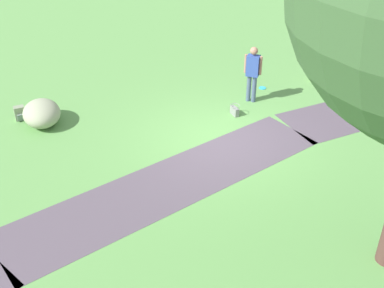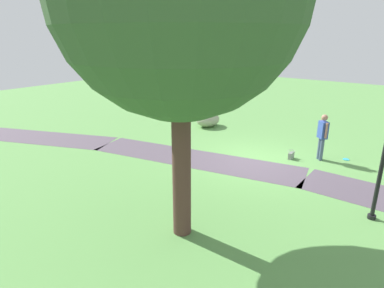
{
  "view_description": "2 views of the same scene",
  "coord_description": "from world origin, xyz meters",
  "px_view_note": "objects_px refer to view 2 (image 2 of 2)",
  "views": [
    {
      "loc": [
        5.4,
        9.48,
        6.74
      ],
      "look_at": [
        1.29,
        0.91,
        0.73
      ],
      "focal_mm": 45.75,
      "sensor_mm": 36.0,
      "label": 1
    },
    {
      "loc": [
        -4.9,
        10.22,
        4.37
      ],
      "look_at": [
        1.63,
        1.66,
        0.75
      ],
      "focal_mm": 30.5,
      "sensor_mm": 36.0,
      "label": 2
    }
  ],
  "objects_px": {
    "backpack_by_boulder": "(206,119)",
    "frisbee_on_grass": "(346,159)",
    "lawn_boulder": "(208,120)",
    "woman_with_handbag": "(323,134)",
    "handbag_on_grass": "(291,155)"
  },
  "relations": [
    {
      "from": "woman_with_handbag",
      "to": "lawn_boulder",
      "type": "bearing_deg",
      "value": -12.38
    },
    {
      "from": "frisbee_on_grass",
      "to": "handbag_on_grass",
      "type": "bearing_deg",
      "value": 34.17
    },
    {
      "from": "lawn_boulder",
      "to": "backpack_by_boulder",
      "type": "height_order",
      "value": "lawn_boulder"
    },
    {
      "from": "backpack_by_boulder",
      "to": "frisbee_on_grass",
      "type": "bearing_deg",
      "value": 170.26
    },
    {
      "from": "lawn_boulder",
      "to": "handbag_on_grass",
      "type": "height_order",
      "value": "lawn_boulder"
    },
    {
      "from": "lawn_boulder",
      "to": "frisbee_on_grass",
      "type": "height_order",
      "value": "lawn_boulder"
    },
    {
      "from": "frisbee_on_grass",
      "to": "woman_with_handbag",
      "type": "bearing_deg",
      "value": 36.39
    },
    {
      "from": "woman_with_handbag",
      "to": "handbag_on_grass",
      "type": "bearing_deg",
      "value": 32.03
    },
    {
      "from": "woman_with_handbag",
      "to": "backpack_by_boulder",
      "type": "distance_m",
      "value": 6.7
    },
    {
      "from": "woman_with_handbag",
      "to": "handbag_on_grass",
      "type": "relative_size",
      "value": 5.3
    },
    {
      "from": "woman_with_handbag",
      "to": "frisbee_on_grass",
      "type": "relative_size",
      "value": 7.68
    },
    {
      "from": "backpack_by_boulder",
      "to": "frisbee_on_grass",
      "type": "xyz_separation_m",
      "value": [
        -7.19,
        1.23,
        -0.18
      ]
    },
    {
      "from": "lawn_boulder",
      "to": "frisbee_on_grass",
      "type": "distance_m",
      "value": 6.72
    },
    {
      "from": "woman_with_handbag",
      "to": "handbag_on_grass",
      "type": "xyz_separation_m",
      "value": [
        0.87,
        0.54,
        -0.85
      ]
    },
    {
      "from": "backpack_by_boulder",
      "to": "frisbee_on_grass",
      "type": "height_order",
      "value": "backpack_by_boulder"
    }
  ]
}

